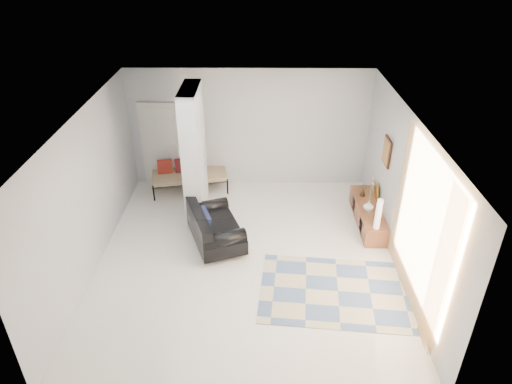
{
  "coord_description": "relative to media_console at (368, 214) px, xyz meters",
  "views": [
    {
      "loc": [
        0.25,
        -6.83,
        5.39
      ],
      "look_at": [
        0.18,
        0.6,
        1.1
      ],
      "focal_mm": 32.0,
      "sensor_mm": 36.0,
      "label": 1
    }
  ],
  "objects": [
    {
      "name": "hallway_door",
      "position": [
        -4.62,
        1.71,
        0.82
      ],
      "size": [
        0.85,
        0.06,
        2.04
      ],
      "primitive_type": "cube",
      "color": "silver",
      "rests_on": "floor"
    },
    {
      "name": "daybed",
      "position": [
        -3.95,
        1.37,
        0.21
      ],
      "size": [
        1.83,
        1.05,
        0.77
      ],
      "rotation": [
        0.0,
        0.0,
        0.2
      ],
      "color": "black",
      "rests_on": "floor"
    },
    {
      "name": "bronze_figurine",
      "position": [
        -0.05,
        0.44,
        0.32
      ],
      "size": [
        0.14,
        0.14,
        0.26
      ],
      "primitive_type": null,
      "rotation": [
        0.0,
        0.0,
        0.1
      ],
      "color": "#322516",
      "rests_on": "media_console"
    },
    {
      "name": "area_rug",
      "position": [
        -0.92,
        -2.15,
        -0.2
      ],
      "size": [
        2.81,
        2.01,
        0.01
      ],
      "primitive_type": "cube",
      "rotation": [
        0.0,
        0.0,
        -0.09
      ],
      "color": "beige",
      "rests_on": "floor"
    },
    {
      "name": "wall_back",
      "position": [
        -2.52,
        1.75,
        1.2
      ],
      "size": [
        6.0,
        0.0,
        6.0
      ],
      "primitive_type": "plane",
      "rotation": [
        1.57,
        0.0,
        0.0
      ],
      "color": "silver",
      "rests_on": "ground"
    },
    {
      "name": "partition_column",
      "position": [
        -3.62,
        0.35,
        1.2
      ],
      "size": [
        0.35,
        1.2,
        2.8
      ],
      "primitive_type": "cube",
      "color": "silver",
      "rests_on": "floor"
    },
    {
      "name": "vase",
      "position": [
        -0.05,
        -0.16,
        0.3
      ],
      "size": [
        0.23,
        0.23,
        0.22
      ],
      "primitive_type": "imported",
      "rotation": [
        0.0,
        0.0,
        0.13
      ],
      "color": "white",
      "rests_on": "media_console"
    },
    {
      "name": "floor",
      "position": [
        -2.52,
        -1.25,
        -0.2
      ],
      "size": [
        6.0,
        6.0,
        0.0
      ],
      "primitive_type": "plane",
      "color": "white",
      "rests_on": "ground"
    },
    {
      "name": "ceiling",
      "position": [
        -2.52,
        -1.25,
        2.6
      ],
      "size": [
        6.0,
        6.0,
        0.0
      ],
      "primitive_type": "plane",
      "rotation": [
        3.14,
        0.0,
        0.0
      ],
      "color": "white",
      "rests_on": "wall_back"
    },
    {
      "name": "curtain",
      "position": [
        0.15,
        -2.4,
        1.25
      ],
      "size": [
        0.0,
        2.55,
        2.55
      ],
      "primitive_type": "plane",
      "rotation": [
        1.57,
        0.0,
        1.57
      ],
      "color": "#F6A740",
      "rests_on": "wall_right"
    },
    {
      "name": "wall_front",
      "position": [
        -2.52,
        -4.25,
        1.2
      ],
      "size": [
        6.0,
        0.0,
        6.0
      ],
      "primitive_type": "plane",
      "rotation": [
        -1.57,
        0.0,
        0.0
      ],
      "color": "silver",
      "rests_on": "ground"
    },
    {
      "name": "media_console",
      "position": [
        0.0,
        0.0,
        0.0
      ],
      "size": [
        0.45,
        1.82,
        0.8
      ],
      "color": "brown",
      "rests_on": "floor"
    },
    {
      "name": "wall_right",
      "position": [
        0.23,
        -1.25,
        1.2
      ],
      "size": [
        0.0,
        6.0,
        6.0
      ],
      "primitive_type": "plane",
      "rotation": [
        1.57,
        0.0,
        -1.57
      ],
      "color": "silver",
      "rests_on": "ground"
    },
    {
      "name": "loveseat",
      "position": [
        -3.18,
        -0.77,
        0.16
      ],
      "size": [
        1.29,
        1.65,
        0.76
      ],
      "rotation": [
        0.0,
        0.0,
        0.35
      ],
      "color": "silver",
      "rests_on": "floor"
    },
    {
      "name": "wall_left",
      "position": [
        -5.27,
        -1.25,
        1.2
      ],
      "size": [
        0.0,
        6.0,
        6.0
      ],
      "primitive_type": "plane",
      "rotation": [
        1.57,
        0.0,
        1.57
      ],
      "color": "silver",
      "rests_on": "ground"
    },
    {
      "name": "wall_art",
      "position": [
        0.2,
        -0.0,
        1.45
      ],
      "size": [
        0.04,
        0.45,
        0.55
      ],
      "primitive_type": "cube",
      "color": "#33190D",
      "rests_on": "wall_right"
    },
    {
      "name": "cylinder_lamp",
      "position": [
        -0.02,
        -0.79,
        0.51
      ],
      "size": [
        0.12,
        0.12,
        0.63
      ],
      "primitive_type": "cylinder",
      "color": "white",
      "rests_on": "media_console"
    }
  ]
}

